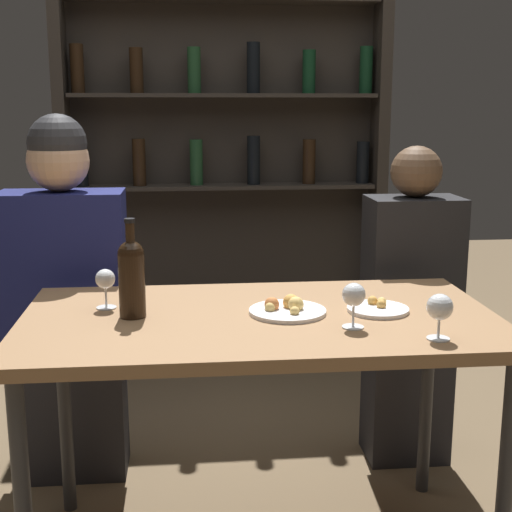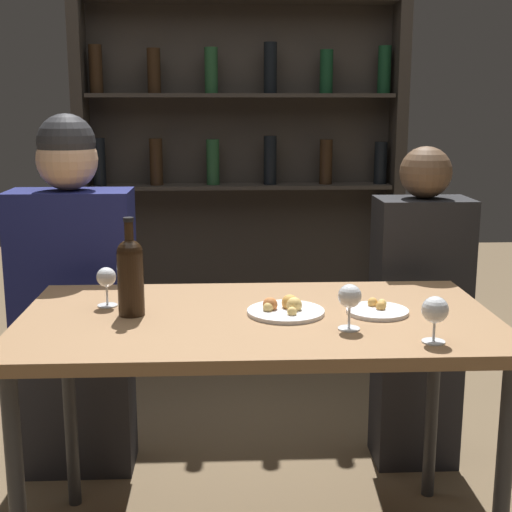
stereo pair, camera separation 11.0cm
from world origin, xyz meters
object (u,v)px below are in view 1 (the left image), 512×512
object	(u,v)px
wine_glass_2	(105,281)
food_plate_1	(287,309)
wine_glass_1	(354,296)
seated_person_left	(67,306)
wine_bottle	(132,275)
food_plate_0	(378,308)
wine_glass_0	(440,308)
seated_person_right	(410,315)

from	to	relation	value
wine_glass_2	food_plate_1	xyz separation A→B (m)	(0.53, -0.10, -0.07)
wine_glass_1	seated_person_left	world-z (taller)	seated_person_left
wine_bottle	food_plate_0	xyz separation A→B (m)	(0.71, -0.02, -0.12)
food_plate_0	seated_person_left	distance (m)	1.16
food_plate_1	seated_person_left	distance (m)	0.93
wine_glass_1	food_plate_0	distance (m)	0.20
wine_glass_2	food_plate_1	size ratio (longest dim) A/B	0.53
food_plate_1	seated_person_left	bearing A→B (deg)	141.78
seated_person_left	wine_bottle	bearing A→B (deg)	-63.42
wine_glass_0	wine_glass_1	distance (m)	0.23
food_plate_0	seated_person_right	size ratio (longest dim) A/B	0.15
wine_glass_0	seated_person_left	size ratio (longest dim) A/B	0.09
wine_glass_2	seated_person_right	size ratio (longest dim) A/B	0.10
wine_bottle	seated_person_left	bearing A→B (deg)	116.58
food_plate_0	wine_glass_2	bearing A→B (deg)	172.10
wine_bottle	food_plate_0	size ratio (longest dim) A/B	1.57
wine_bottle	wine_glass_2	bearing A→B (deg)	131.74
wine_glass_1	seated_person_left	bearing A→B (deg)	140.59
wine_glass_2	wine_glass_1	bearing A→B (deg)	-20.61
wine_glass_1	food_plate_0	xyz separation A→B (m)	(0.11, 0.15, -0.08)
wine_glass_0	wine_glass_1	bearing A→B (deg)	149.03
food_plate_0	food_plate_1	xyz separation A→B (m)	(-0.27, 0.01, 0.00)
wine_bottle	food_plate_0	distance (m)	0.72
seated_person_left	wine_glass_1	bearing A→B (deg)	-39.41
food_plate_1	wine_glass_0	bearing A→B (deg)	-37.55
wine_glass_2	food_plate_1	bearing A→B (deg)	-11.06
wine_bottle	wine_glass_1	bearing A→B (deg)	-15.18
wine_glass_1	wine_glass_0	bearing A→B (deg)	-30.97
wine_bottle	wine_glass_0	distance (m)	0.85
wine_glass_0	wine_glass_1	xyz separation A→B (m)	(-0.20, 0.12, 0.00)
wine_bottle	wine_glass_1	xyz separation A→B (m)	(0.60, -0.16, -0.04)
food_plate_0	wine_glass_1	bearing A→B (deg)	-126.66
wine_glass_0	wine_glass_2	size ratio (longest dim) A/B	1.01
food_plate_1	seated_person_right	size ratio (longest dim) A/B	0.18
wine_glass_0	seated_person_right	bearing A→B (deg)	76.56
wine_bottle	wine_glass_0	size ratio (longest dim) A/B	2.35
food_plate_0	seated_person_left	size ratio (longest dim) A/B	0.14
wine_bottle	wine_glass_1	world-z (taller)	wine_bottle
food_plate_0	food_plate_1	world-z (taller)	food_plate_1
wine_bottle	seated_person_right	distance (m)	1.19
food_plate_0	seated_person_right	distance (m)	0.68
wine_glass_2	seated_person_left	size ratio (longest dim) A/B	0.09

